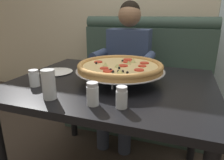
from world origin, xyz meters
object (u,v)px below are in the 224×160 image
(booth_bench, at_px, (141,86))
(plate_near_left, at_px, (56,71))
(drinking_glass, at_px, (49,86))
(diner_main, at_px, (126,63))
(pizza, at_px, (120,67))
(dining_table, at_px, (112,94))
(shaker_pepper_flakes, at_px, (34,79))
(shaker_parmesan, at_px, (93,96))
(shaker_oregano, at_px, (122,99))

(booth_bench, xyz_separation_m, plate_near_left, (-0.44, -0.90, 0.37))
(plate_near_left, bearing_deg, drinking_glass, -59.68)
(diner_main, height_order, pizza, diner_main)
(booth_bench, distance_m, plate_near_left, 1.07)
(dining_table, bearing_deg, shaker_pepper_flakes, -149.40)
(booth_bench, bearing_deg, shaker_parmesan, -88.58)
(shaker_pepper_flakes, bearing_deg, dining_table, 30.60)
(booth_bench, bearing_deg, shaker_oregano, -82.70)
(plate_near_left, distance_m, drinking_glass, 0.49)
(dining_table, xyz_separation_m, pizza, (0.05, 0.01, 0.18))
(booth_bench, relative_size, plate_near_left, 6.38)
(diner_main, relative_size, shaker_pepper_flakes, 13.18)
(diner_main, xyz_separation_m, drinking_glass, (-0.10, -1.05, 0.11))
(pizza, height_order, shaker_parmesan, pizza)
(pizza, relative_size, shaker_parmesan, 4.93)
(shaker_oregano, xyz_separation_m, shaker_parmesan, (-0.13, -0.02, 0.00))
(pizza, distance_m, plate_near_left, 0.50)
(dining_table, relative_size, pizza, 2.28)
(shaker_pepper_flakes, bearing_deg, diner_main, 72.38)
(shaker_pepper_flakes, xyz_separation_m, drinking_glass, (0.19, -0.13, 0.02))
(plate_near_left, bearing_deg, dining_table, -7.33)
(drinking_glass, bearing_deg, pizza, 56.39)
(booth_bench, distance_m, diner_main, 0.42)
(diner_main, relative_size, pizza, 2.36)
(booth_bench, height_order, shaker_pepper_flakes, booth_bench)
(shaker_pepper_flakes, height_order, drinking_glass, drinking_glass)
(shaker_pepper_flakes, bearing_deg, pizza, 29.14)
(dining_table, relative_size, shaker_oregano, 12.28)
(dining_table, xyz_separation_m, shaker_oregano, (0.17, -0.34, 0.13))
(shaker_parmesan, bearing_deg, shaker_oregano, 7.42)
(pizza, relative_size, shaker_pepper_flakes, 5.58)
(shaker_parmesan, relative_size, plate_near_left, 0.48)
(pizza, xyz_separation_m, shaker_parmesan, (-0.02, -0.37, -0.05))
(shaker_parmesan, bearing_deg, booth_bench, 91.42)
(diner_main, distance_m, shaker_oregano, 1.06)
(shaker_oregano, relative_size, shaker_pepper_flakes, 1.04)
(booth_bench, relative_size, diner_main, 1.14)
(pizza, xyz_separation_m, plate_near_left, (-0.49, 0.04, -0.08))
(diner_main, relative_size, drinking_glass, 8.60)
(booth_bench, bearing_deg, diner_main, -110.81)
(diner_main, height_order, drinking_glass, diner_main)
(shaker_oregano, bearing_deg, dining_table, 116.07)
(booth_bench, relative_size, shaker_parmesan, 13.30)
(pizza, height_order, shaker_pepper_flakes, pizza)
(shaker_pepper_flakes, bearing_deg, shaker_oregano, -10.69)
(drinking_glass, bearing_deg, diner_main, 84.65)
(booth_bench, bearing_deg, dining_table, -90.00)
(shaker_oregano, relative_size, shaker_parmesan, 0.92)
(booth_bench, distance_m, shaker_oregano, 1.36)
(plate_near_left, xyz_separation_m, drinking_glass, (0.24, -0.42, 0.06))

